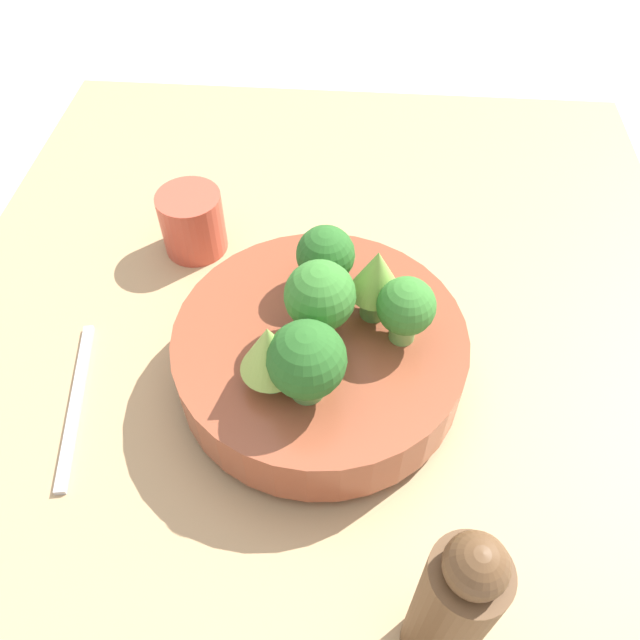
% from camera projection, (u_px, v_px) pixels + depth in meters
% --- Properties ---
extents(ground_plane, '(6.00, 6.00, 0.00)m').
position_uv_depth(ground_plane, '(317.00, 374.00, 0.67)').
color(ground_plane, silver).
extents(table, '(1.03, 0.83, 0.03)m').
position_uv_depth(table, '(317.00, 365.00, 0.65)').
color(table, tan).
rests_on(table, ground_plane).
extents(bowl, '(0.27, 0.27, 0.07)m').
position_uv_depth(bowl, '(320.00, 354.00, 0.59)').
color(bowl, brown).
rests_on(bowl, table).
extents(broccoli_floret_left, '(0.05, 0.05, 0.07)m').
position_uv_depth(broccoli_floret_left, '(326.00, 257.00, 0.58)').
color(broccoli_floret_left, '#6BA34C').
rests_on(broccoli_floret_left, bowl).
extents(romanesco_piece_far, '(0.05, 0.05, 0.08)m').
position_uv_depth(romanesco_piece_far, '(376.00, 277.00, 0.55)').
color(romanesco_piece_far, '#609347').
rests_on(romanesco_piece_far, bowl).
extents(broccoli_floret_right, '(0.07, 0.07, 0.08)m').
position_uv_depth(broccoli_floret_right, '(304.00, 361.00, 0.49)').
color(broccoli_floret_right, '#609347').
rests_on(broccoli_floret_right, bowl).
extents(broccoli_floret_center, '(0.06, 0.06, 0.08)m').
position_uv_depth(broccoli_floret_center, '(320.00, 298.00, 0.53)').
color(broccoli_floret_center, '#7AB256').
rests_on(broccoli_floret_center, bowl).
extents(romanesco_piece_near, '(0.05, 0.05, 0.07)m').
position_uv_depth(romanesco_piece_near, '(269.00, 351.00, 0.50)').
color(romanesco_piece_near, '#6BA34C').
rests_on(romanesco_piece_near, bowl).
extents(broccoli_floret_back, '(0.05, 0.05, 0.07)m').
position_uv_depth(broccoli_floret_back, '(406.00, 308.00, 0.54)').
color(broccoli_floret_back, '#7AB256').
rests_on(broccoli_floret_back, bowl).
extents(cup, '(0.07, 0.07, 0.08)m').
position_uv_depth(cup, '(193.00, 222.00, 0.72)').
color(cup, '#C64C38').
rests_on(cup, table).
extents(pepper_mill, '(0.05, 0.05, 0.19)m').
position_uv_depth(pepper_mill, '(452.00, 608.00, 0.40)').
color(pepper_mill, brown).
rests_on(pepper_mill, table).
extents(fork, '(0.19, 0.04, 0.01)m').
position_uv_depth(fork, '(76.00, 402.00, 0.60)').
color(fork, '#B2B2B7').
rests_on(fork, table).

